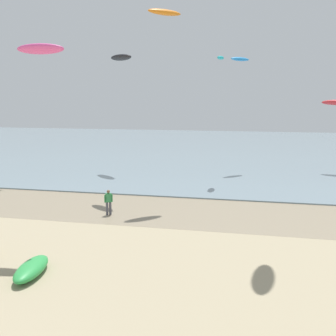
{
  "coord_description": "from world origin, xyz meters",
  "views": [
    {
      "loc": [
        8.01,
        -6.58,
        7.7
      ],
      "look_at": [
        3.94,
        11.43,
        4.69
      ],
      "focal_mm": 45.44,
      "sensor_mm": 36.0,
      "label": 1
    }
  ],
  "objects": [
    {
      "name": "kite_aloft_6",
      "position": [
        -3.12,
        13.53,
        10.19
      ],
      "size": [
        2.56,
        1.01,
        0.7
      ],
      "primitive_type": "ellipsoid",
      "rotation": [
        0.42,
        0.0,
        3.18
      ],
      "color": "#E54C99"
    },
    {
      "name": "wet_sand_strip",
      "position": [
        0.0,
        21.39,
        0.0
      ],
      "size": [
        120.0,
        8.04,
        0.01
      ],
      "primitive_type": "cube",
      "color": "gray",
      "rests_on": "ground"
    },
    {
      "name": "person_trailing_behind",
      "position": [
        -1.97,
        19.53,
        0.92
      ],
      "size": [
        0.49,
        0.38,
        1.71
      ],
      "color": "#4C4C56",
      "rests_on": "ground"
    },
    {
      "name": "kite_aloft_7",
      "position": [
        0.72,
        24.56,
        13.86
      ],
      "size": [
        2.61,
        2.6,
        0.62
      ],
      "primitive_type": "ellipsoid",
      "rotation": [
        0.22,
        0.0,
        0.78
      ],
      "color": "orange"
    },
    {
      "name": "kite_aloft_2",
      "position": [
        -2.92,
        25.37,
        10.84
      ],
      "size": [
        2.57,
        2.25,
        0.61
      ],
      "primitive_type": "ellipsoid",
      "rotation": [
        0.28,
        0.0,
        2.49
      ],
      "color": "black"
    },
    {
      "name": "kite_aloft_3",
      "position": [
        5.29,
        39.84,
        11.83
      ],
      "size": [
        2.31,
        2.4,
        0.5
      ],
      "primitive_type": "ellipsoid",
      "rotation": [
        -0.13,
        0.0,
        3.96
      ],
      "color": "#2384D1"
    },
    {
      "name": "grounded_kite",
      "position": [
        -1.79,
        9.42,
        0.3
      ],
      "size": [
        1.51,
        3.12,
        0.6
      ],
      "primitive_type": "ellipsoid",
      "rotation": [
        0.0,
        0.0,
        4.86
      ],
      "color": "green",
      "rests_on": "ground"
    },
    {
      "name": "sea",
      "position": [
        0.0,
        60.41,
        0.05
      ],
      "size": [
        160.0,
        70.0,
        0.1
      ],
      "primitive_type": "cube",
      "color": "gray",
      "rests_on": "ground"
    },
    {
      "name": "kite_aloft_4",
      "position": [
        3.96,
        32.84,
        11.35
      ],
      "size": [
        0.6,
        1.81,
        0.31
      ],
      "primitive_type": "ellipsoid",
      "rotation": [
        -0.04,
        0.0,
        4.72
      ],
      "color": "#19B2B7"
    }
  ]
}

